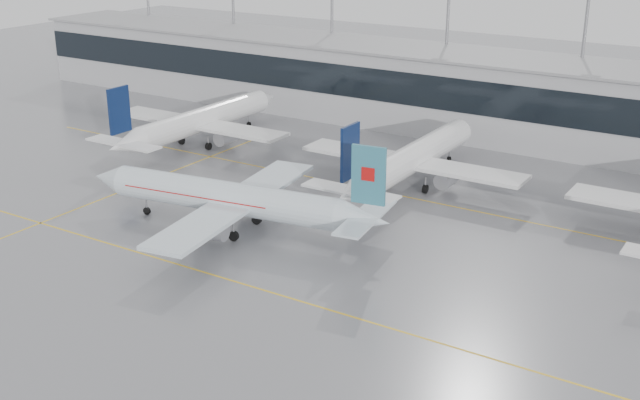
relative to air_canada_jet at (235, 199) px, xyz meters
The scene contains 11 objects.
ground 14.65m from the air_canada_jet, 45.84° to the right, with size 320.00×320.00×0.00m, color gray.
taxi_line_main 14.65m from the air_canada_jet, 45.84° to the right, with size 120.00×0.25×0.01m, color yellow.
taxi_line_north 22.46m from the air_canada_jet, 63.52° to the left, with size 120.00×0.25×0.01m, color yellow.
taxi_line_cross 21.02m from the air_canada_jet, 166.50° to the left, with size 0.25×60.00×0.01m, color yellow.
terminal 52.81m from the air_canada_jet, 79.21° to the left, with size 180.00×15.00×12.00m, color #A7A7AB.
terminal_glass 45.53m from the air_canada_jet, 77.43° to the left, with size 180.00×0.20×5.00m, color black.
terminal_roof 53.44m from the air_canada_jet, 79.21° to the left, with size 182.00×16.00×0.40m, color gray.
light_masts 59.45m from the air_canada_jet, 80.31° to the left, with size 156.40×1.00×22.60m.
air_canada_jet is the anchor object (origin of this frame).
parked_jet_b 34.41m from the air_canada_jet, 136.89° to the left, with size 29.64×36.96×11.72m.
parked_jet_c 25.51m from the air_canada_jet, 67.22° to the left, with size 29.64×36.96×11.72m.
Camera 1 is at (41.95, -54.20, 34.19)m, focal length 45.00 mm.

